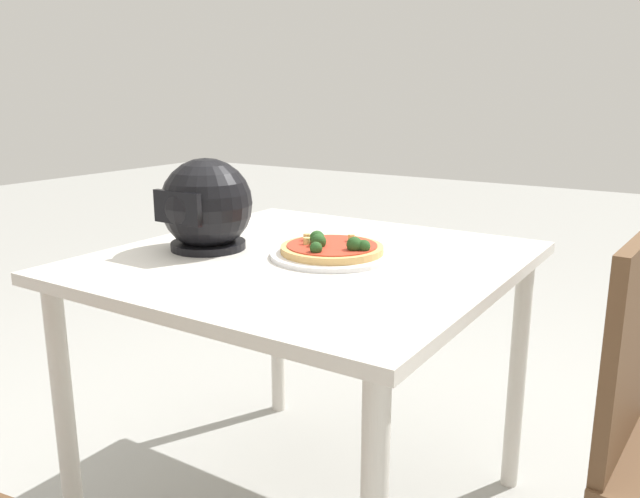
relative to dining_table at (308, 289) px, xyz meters
The scene contains 4 objects.
dining_table is the anchor object (origin of this frame).
pizza_plate 0.11m from the dining_table, 155.68° to the right, with size 0.32×0.32×0.01m, color white.
pizza 0.13m from the dining_table, 159.39° to the right, with size 0.26×0.26×0.05m.
motorcycle_helmet 0.35m from the dining_table, 16.40° to the left, with size 0.24×0.24×0.24m.
Camera 1 is at (-0.89, 1.33, 1.17)m, focal length 35.86 mm.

